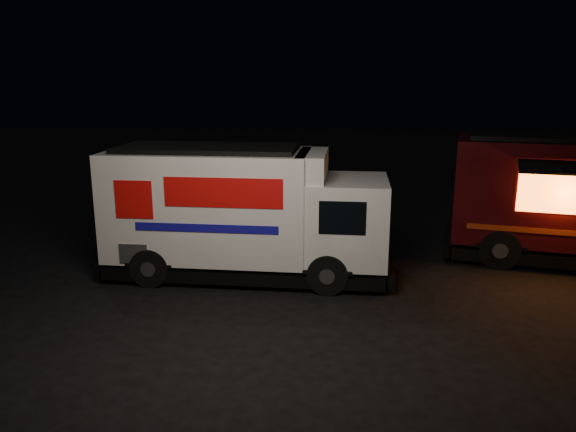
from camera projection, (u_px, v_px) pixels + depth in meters
The scene contains 2 objects.
ground at pixel (270, 289), 12.67m from camera, with size 80.00×80.00×0.00m, color black.
white_truck at pixel (248, 212), 13.26m from camera, with size 6.86×2.34×3.11m, color white, non-canonical shape.
Camera 1 is at (0.79, -11.88, 4.66)m, focal length 35.00 mm.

